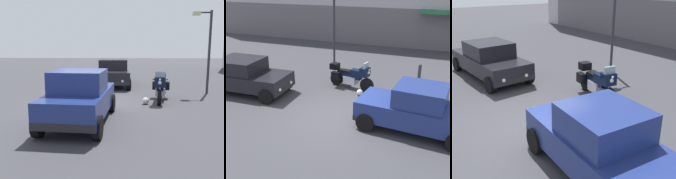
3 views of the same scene
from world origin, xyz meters
TOP-DOWN VIEW (x-y plane):
  - ground_plane at (0.00, 0.00)m, footprint 80.00×80.00m
  - motorcycle at (-0.63, 2.99)m, footprint 2.25×0.95m
  - helmet at (0.05, 2.30)m, footprint 0.28×0.28m
  - car_hatchback_near at (2.72, 0.05)m, footprint 3.97×2.07m
  - car_sedan_far at (-5.09, 0.77)m, footprint 4.64×2.10m
  - streetlamp_curbside at (-2.53, 5.43)m, footprint 0.28×0.94m

SIDE VIEW (x-z plane):
  - ground_plane at x=0.00m, z-range 0.00..0.00m
  - helmet at x=0.05m, z-range 0.00..0.28m
  - motorcycle at x=-0.63m, z-range -0.06..1.30m
  - car_sedan_far at x=-5.09m, z-range 0.00..1.56m
  - car_hatchback_near at x=2.72m, z-range -0.01..1.63m
  - streetlamp_curbside at x=-2.53m, z-range 0.49..4.53m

